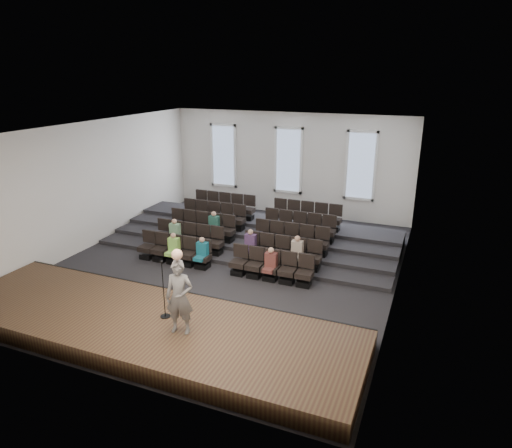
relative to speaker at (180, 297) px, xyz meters
The scene contains 14 objects.
ground 5.63m from the speaker, 103.17° to the left, with size 14.00×14.00×0.00m, color #232325.
ceiling 6.48m from the speaker, 103.17° to the left, with size 12.00×14.00×0.02m, color white.
wall_back 12.41m from the speaker, 95.74° to the left, with size 12.00×0.04×5.00m, color silver.
wall_front 2.36m from the speaker, 125.53° to the right, with size 12.00×0.04×5.00m, color silver.
wall_left 9.04m from the speaker, 143.92° to the left, with size 0.04×14.00×5.00m, color silver.
wall_right 7.20m from the speaker, 47.87° to the left, with size 0.04×14.00×5.00m, color silver.
stage 1.75m from the speaker, behind, with size 11.80×3.60×0.50m, color #46341E.
stage_lip 2.62m from the speaker, 122.29° to the left, with size 11.80×0.06×0.52m, color black.
risers 8.64m from the speaker, 98.32° to the left, with size 11.80×4.80×0.60m.
seating_rows 6.99m from the speaker, 100.27° to the left, with size 6.80×4.70×1.67m.
windows 12.36m from the speaker, 95.77° to the left, with size 8.44×0.10×3.24m.
audience 5.67m from the speaker, 104.69° to the left, with size 5.45×2.64×1.10m.
speaker is the anchor object (origin of this frame).
mic_stand 1.05m from the speaker, 148.94° to the left, with size 0.28×0.28×1.65m.
Camera 1 is at (6.87, -14.01, 6.86)m, focal length 32.00 mm.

